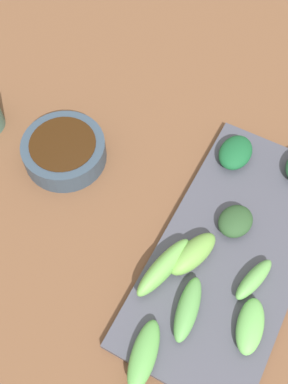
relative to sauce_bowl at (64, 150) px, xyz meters
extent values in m
cube|color=brown|center=(0.15, -0.03, -0.03)|extent=(2.10, 2.10, 0.02)
cylinder|color=#344456|center=(0.00, 0.00, 0.00)|extent=(0.12, 0.12, 0.04)
cylinder|color=#341D0A|center=(0.00, 0.00, 0.01)|extent=(0.09, 0.09, 0.02)
cube|color=#484855|center=(0.27, -0.02, -0.01)|extent=(0.18, 0.37, 0.01)
ellipsoid|color=#6FB451|center=(0.21, -0.09, 0.01)|extent=(0.05, 0.10, 0.03)
ellipsoid|color=#71A948|center=(0.23, -0.06, 0.01)|extent=(0.05, 0.08, 0.03)
ellipsoid|color=#2B4D29|center=(0.26, 0.01, 0.00)|extent=(0.05, 0.06, 0.02)
ellipsoid|color=#5CA04F|center=(0.26, -0.12, 0.00)|extent=(0.04, 0.08, 0.02)
ellipsoid|color=#195B30|center=(0.22, 0.11, 0.00)|extent=(0.05, 0.06, 0.02)
ellipsoid|color=#5CA54D|center=(0.24, -0.19, 0.00)|extent=(0.04, 0.09, 0.02)
ellipsoid|color=#69B758|center=(0.33, -0.11, 0.00)|extent=(0.04, 0.07, 0.02)
ellipsoid|color=#65AA53|center=(0.31, -0.05, 0.00)|extent=(0.04, 0.07, 0.02)
camera|label=1|loc=(0.28, -0.28, 0.55)|focal=42.80mm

